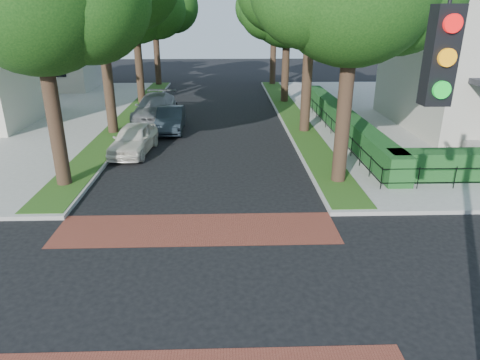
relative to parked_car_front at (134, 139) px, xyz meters
name	(u,v)px	position (x,y,z in m)	size (l,w,h in m)	color
ground	(189,289)	(3.60, -11.46, -0.72)	(120.00, 120.00, 0.00)	black
crosswalk_far	(197,229)	(3.60, -8.26, -0.72)	(9.00, 2.20, 0.01)	brown
grass_strip_ne	(292,115)	(9.00, 7.64, -0.56)	(1.60, 29.80, 0.02)	#234914
grass_strip_nw	(130,116)	(-1.80, 7.64, -0.56)	(1.60, 29.80, 0.02)	#234914
tree_right_far	(289,8)	(9.20, 12.77, 6.18)	(7.25, 6.23, 9.74)	black
tree_right_back	(275,5)	(9.20, 21.77, 6.54)	(7.50, 6.45, 10.20)	black
tree_left_far	(136,4)	(-1.80, 12.76, 6.40)	(7.00, 6.02, 9.86)	black
tree_left_back	(155,3)	(-1.80, 21.78, 6.69)	(7.75, 6.66, 10.44)	black
hedge_main_road	(342,120)	(11.30, 3.54, 0.03)	(1.00, 18.00, 1.20)	#153D1A
fence_main_road	(329,123)	(10.50, 3.54, -0.12)	(0.06, 18.00, 0.90)	black
house_left_far	(42,31)	(-11.89, 20.54, 4.32)	(10.00, 9.00, 10.14)	beige
parked_car_front	(134,139)	(0.00, 0.00, 0.00)	(1.71, 4.24, 1.45)	silver
parked_car_middle	(170,119)	(1.30, 4.25, -0.02)	(1.48, 4.25, 1.40)	#202930
parked_car_rear	(155,108)	(0.00, 7.03, 0.10)	(2.31, 5.68, 1.65)	slate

